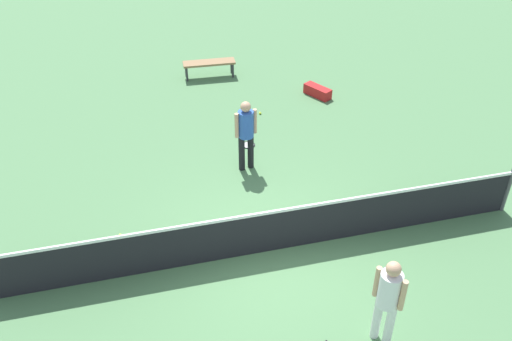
# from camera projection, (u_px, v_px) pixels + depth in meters

# --- Properties ---
(ground_plane) EXTENTS (40.00, 40.00, 0.00)m
(ground_plane) POSITION_uv_depth(u_px,v_px,m) (268.00, 251.00, 10.79)
(ground_plane) COLOR #4C7A4C
(court_net) EXTENTS (10.09, 0.09, 1.07)m
(court_net) POSITION_uv_depth(u_px,v_px,m) (268.00, 231.00, 10.49)
(court_net) COLOR #4C4C51
(court_net) RESTS_ON ground_plane
(player_near_side) EXTENTS (0.53, 0.40, 1.70)m
(player_near_side) POSITION_uv_depth(u_px,v_px,m) (246.00, 130.00, 12.39)
(player_near_side) COLOR black
(player_near_side) RESTS_ON ground_plane
(player_far_side) EXTENTS (0.47, 0.47, 1.70)m
(player_far_side) POSITION_uv_depth(u_px,v_px,m) (388.00, 296.00, 8.55)
(player_far_side) COLOR white
(player_far_side) RESTS_ON ground_plane
(tennis_racket_near_player) EXTENTS (0.40, 0.61, 0.03)m
(tennis_racket_near_player) POSITION_uv_depth(u_px,v_px,m) (249.00, 144.00, 13.76)
(tennis_racket_near_player) COLOR black
(tennis_racket_near_player) RESTS_ON ground_plane
(tennis_ball_near_player) EXTENTS (0.07, 0.07, 0.07)m
(tennis_ball_near_player) POSITION_uv_depth(u_px,v_px,m) (260.00, 113.00, 14.93)
(tennis_ball_near_player) COLOR #C6E033
(tennis_ball_near_player) RESTS_ON ground_plane
(tennis_ball_by_net) EXTENTS (0.07, 0.07, 0.07)m
(tennis_ball_by_net) POSITION_uv_depth(u_px,v_px,m) (246.00, 112.00, 14.98)
(tennis_ball_by_net) COLOR #C6E033
(tennis_ball_by_net) RESTS_ON ground_plane
(tennis_ball_midcourt) EXTENTS (0.07, 0.07, 0.07)m
(tennis_ball_midcourt) POSITION_uv_depth(u_px,v_px,m) (120.00, 235.00, 11.09)
(tennis_ball_midcourt) COLOR #C6E033
(tennis_ball_midcourt) RESTS_ON ground_plane
(courtside_bench) EXTENTS (1.52, 0.48, 0.48)m
(courtside_bench) POSITION_uv_depth(u_px,v_px,m) (209.00, 64.00, 16.47)
(courtside_bench) COLOR olive
(courtside_bench) RESTS_ON ground_plane
(equipment_bag) EXTENTS (0.65, 0.83, 0.28)m
(equipment_bag) POSITION_uv_depth(u_px,v_px,m) (317.00, 91.00, 15.71)
(equipment_bag) COLOR #B21E1E
(equipment_bag) RESTS_ON ground_plane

